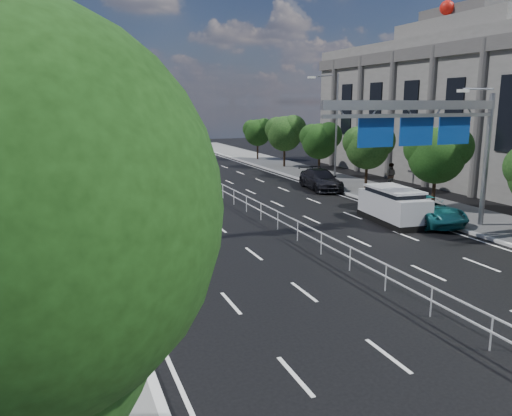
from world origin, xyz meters
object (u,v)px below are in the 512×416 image
toilet_sign (57,296)px  pedestrian_b (390,175)px  near_car_dark (107,156)px  parked_car_dark (320,179)px  red_bus (90,149)px  overhead_gantry (430,125)px  silver_minivan (393,206)px  parked_car_teal (423,210)px  near_car_silver (163,162)px  white_minivan (124,183)px

toilet_sign → pedestrian_b: size_ratio=2.24×
near_car_dark → toilet_sign: bearing=84.2°
toilet_sign → parked_car_dark: size_ratio=0.80×
toilet_sign → near_car_dark: (5.42, 49.40, -2.28)m
red_bus → overhead_gantry: bearing=-66.7°
overhead_gantry → parked_car_dark: 14.80m
parked_car_dark → silver_minivan: bearing=-89.9°
silver_minivan → parked_car_teal: 1.67m
near_car_dark → silver_minivan: silver_minivan is taller
near_car_silver → parked_car_dark: near_car_silver is taller
parked_car_dark → toilet_sign: bearing=-121.1°
near_car_dark → parked_car_dark: (13.83, -25.44, 0.12)m
white_minivan → parked_car_dark: (14.76, -2.56, -0.19)m
near_car_silver → toilet_sign: bearing=72.9°
toilet_sign → near_car_dark: size_ratio=1.08×
near_car_dark → white_minivan: bearing=88.2°
near_car_silver → pedestrian_b: bearing=126.1°
near_car_dark → pedestrian_b: pedestrian_b is taller
overhead_gantry → parked_car_teal: size_ratio=1.85×
red_bus → toilet_sign: bearing=-92.9°
toilet_sign → red_bus: toilet_sign is taller
white_minivan → near_car_silver: (5.46, 13.18, -0.17)m
overhead_gantry → near_car_silver: 31.01m
overhead_gantry → parked_car_dark: size_ratio=1.90×
white_minivan → silver_minivan: silver_minivan is taller
red_bus → near_car_silver: size_ratio=2.53×
white_minivan → silver_minivan: (13.26, -13.82, 0.01)m
overhead_gantry → parked_car_dark: (1.56, 13.90, -4.82)m
parked_car_dark → near_car_dark: bearing=126.2°
near_car_dark → parked_car_teal: parked_car_teal is taller
overhead_gantry → toilet_sign: bearing=-150.4°
toilet_sign → red_bus: 45.63m
near_car_silver → silver_minivan: bearing=103.1°
white_minivan → near_car_silver: bearing=73.3°
parked_car_teal → red_bus: bearing=115.2°
white_minivan → parked_car_dark: white_minivan is taller
pedestrian_b → near_car_dark: bearing=-11.6°
overhead_gantry → white_minivan: bearing=128.7°
overhead_gantry → silver_minivan: bearing=88.7°
toilet_sign → silver_minivan: toilet_sign is taller
overhead_gantry → parked_car_teal: overhead_gantry is taller
toilet_sign → near_car_silver: size_ratio=0.92×
near_car_silver → red_bus: bearing=-44.7°
toilet_sign → parked_car_teal: bearing=31.9°
red_bus → parked_car_teal: red_bus is taller
overhead_gantry → near_car_silver: size_ratio=2.18×
near_car_dark → near_car_silver: bearing=115.5°
white_minivan → parked_car_teal: bearing=-38.7°
red_bus → near_car_dark: (1.97, 3.91, -1.19)m
parked_car_teal → parked_car_dark: parked_car_dark is taller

